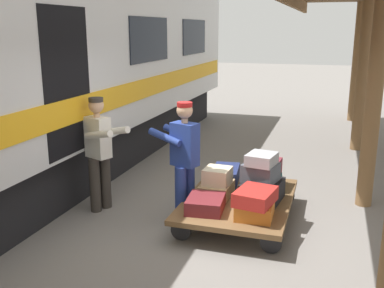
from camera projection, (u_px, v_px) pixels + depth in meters
The scene contains 15 objects.
ground_plane at pixel (218, 235), 5.92m from camera, with size 60.00×60.00×0.00m, color slate.
luggage_cart at pixel (239, 201), 6.33m from camera, with size 1.45×2.10×0.34m.
suitcase_orange_carryall at pixel (255, 209), 5.67m from camera, with size 0.45×0.52×0.19m, color #CC6B23.
suitcase_black_hardshell at pixel (262, 191), 6.19m from camera, with size 0.50×0.62×0.28m, color black.
suitcase_maroon_trunk at pixel (206, 204), 5.86m from camera, with size 0.46×0.54×0.18m, color maroon.
suitcase_tan_vintage at pixel (217, 189), 6.40m from camera, with size 0.41×0.54×0.18m, color tan.
suitcase_teal_softside at pixel (268, 181), 6.74m from camera, with size 0.41×0.54×0.19m, color #1E666B.
suitcase_navy_fabric at pixel (226, 175), 6.92m from camera, with size 0.38×0.63×0.24m, color navy.
suitcase_slate_roller at pixel (261, 172), 6.14m from camera, with size 0.44×0.41×0.25m, color #4C515B.
suitcase_burgundy_valise at pixel (266, 167), 6.70m from camera, with size 0.40×0.49×0.23m, color maroon.
suitcase_gray_aluminum at pixel (262, 159), 6.05m from camera, with size 0.36×0.41×0.16m, color #9EA0A5.
suitcase_cream_canvas at pixel (217, 176), 6.31m from camera, with size 0.36×0.37×0.24m, color beige.
suitcase_red_plastic at pixel (255, 197), 5.60m from camera, with size 0.43×0.56×0.18m, color #AD231E.
porter_in_overalls at pixel (184, 158), 6.18m from camera, with size 0.73×0.57×1.70m.
porter_by_door at pixel (99, 150), 6.55m from camera, with size 0.74×0.59×1.70m.
Camera 1 is at (-1.31, 5.28, 2.66)m, focal length 41.84 mm.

